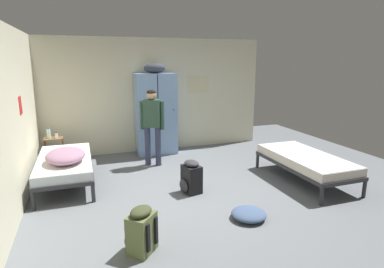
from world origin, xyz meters
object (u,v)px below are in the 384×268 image
Objects in this scene: bed_right at (305,161)px; person_traveler at (152,121)px; backpack_black at (191,177)px; bedding_heap at (65,155)px; lotion_bottle at (56,135)px; clothes_pile_denim at (249,214)px; locker_bank at (156,112)px; bed_left_rear at (65,163)px; backpack_olive at (141,231)px; water_bottle at (49,133)px; shelf_unit at (54,148)px.

bed_right is 1.21× the size of person_traveler.
bedding_heap is at bearing 157.44° from backpack_black.
clothes_pile_denim is (2.59, -3.38, -0.56)m from lotion_bottle.
locker_bank reaches higher than bed_right.
bed_left_rear reaches higher than clothes_pile_denim.
lotion_bottle is 3.83m from backpack_olive.
person_traveler reaches higher than bed_left_rear.
lotion_bottle is (-4.25, 2.45, 0.25)m from bed_right.
water_bottle is 0.41× the size of backpack_olive.
locker_bank is 2.30m from water_bottle.
clothes_pile_denim is at bearing -38.84° from bedding_heap.
backpack_black is (2.21, -2.31, -0.09)m from shelf_unit.
bed_right is 3.41m from backpack_olive.
lotion_bottle is at bearing -21.80° from water_bottle.
locker_bank reaches higher than backpack_black.
water_bottle is at bearing 158.20° from lotion_bottle.
lotion_bottle is at bearing 149.99° from bed_right.
bedding_heap reaches higher than clothes_pile_denim.
water_bottle is (-0.08, 0.02, 0.32)m from shelf_unit.
water_bottle reaches higher than lotion_bottle.
person_traveler is 2.01m from lotion_bottle.
locker_bank reaches higher than water_bottle.
lotion_bottle is at bearing 98.55° from bed_left_rear.
shelf_unit is at bearing 150.26° from lotion_bottle.
bedding_heap is 2.37m from backpack_olive.
lotion_bottle is at bearing 159.90° from person_traveler.
backpack_black is at bearing -28.64° from bed_left_rear.
bedding_heap is 1.75× the size of clothes_pile_denim.
clothes_pile_denim is (2.38, -1.91, -0.53)m from bedding_heap.
locker_bank is 9.25× the size of water_bottle.
backpack_black is at bearing -22.56° from bedding_heap.
bedding_heap is at bearing -82.07° from bed_left_rear.
bedding_heap is at bearing -154.35° from person_traveler.
backpack_olive is at bearing -127.79° from backpack_black.
person_traveler is 2.16m from water_bottle.
lotion_bottle is (0.15, -0.06, -0.04)m from water_bottle.
bedding_heap is 1.54× the size of backpack_black.
locker_bank reaches higher than lotion_bottle.
shelf_unit is 3.19m from backpack_black.
clothes_pile_denim is (0.46, -1.12, -0.19)m from backpack_black.
shelf_unit is 2.14m from person_traveler.
backpack_black reaches higher than bed_right.
bed_left_rear is 3.45× the size of backpack_black.
lotion_bottle is 0.24× the size of backpack_olive.
person_traveler is at bearing 143.41° from bed_right.
backpack_olive is at bearing -105.07° from person_traveler.
locker_bank is 2.16m from lotion_bottle.
bed_right is 4.91m from lotion_bottle.
shelf_unit is (-2.20, -0.13, -0.62)m from locker_bank.
shelf_unit is 4.98m from bed_right.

